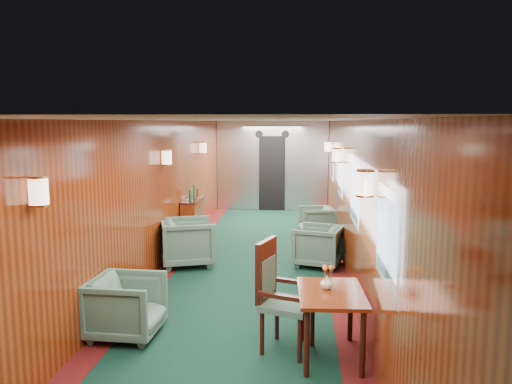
% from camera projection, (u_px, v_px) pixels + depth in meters
% --- Properties ---
extents(room, '(12.00, 12.10, 2.40)m').
position_uv_depth(room, '(249.00, 171.00, 7.53)').
color(room, '#0D2E21').
rests_on(room, ground).
extents(bulkhead, '(2.98, 0.17, 2.39)m').
position_uv_depth(bulkhead, '(272.00, 166.00, 13.42)').
color(bulkhead, silver).
rests_on(bulkhead, ground).
extents(windows_right, '(0.02, 8.60, 0.80)m').
position_uv_depth(windows_right, '(347.00, 182.00, 7.67)').
color(windows_right, silver).
rests_on(windows_right, ground).
extents(wall_sconces, '(2.97, 7.97, 0.25)m').
position_uv_depth(wall_sconces, '(252.00, 158.00, 8.07)').
color(wall_sconces, beige).
rests_on(wall_sconces, ground).
extents(dining_table, '(0.69, 0.96, 0.69)m').
position_uv_depth(dining_table, '(331.00, 302.00, 5.00)').
color(dining_table, maroon).
rests_on(dining_table, ground).
extents(side_chair, '(0.65, 0.67, 1.16)m').
position_uv_depth(side_chair, '(278.00, 291.00, 5.20)').
color(side_chair, '#1C4235').
rests_on(side_chair, ground).
extents(credenza, '(0.30, 0.97, 1.14)m').
position_uv_depth(credenza, '(193.00, 220.00, 9.88)').
color(credenza, maroon).
rests_on(credenza, ground).
extents(flower_vase, '(0.14, 0.14, 0.14)m').
position_uv_depth(flower_vase, '(327.00, 282.00, 5.06)').
color(flower_vase, silver).
rests_on(flower_vase, dining_table).
extents(armchair_left_near, '(0.78, 0.76, 0.69)m').
position_uv_depth(armchair_left_near, '(127.00, 306.00, 5.54)').
color(armchair_left_near, '#1C4235').
rests_on(armchair_left_near, ground).
extents(armchair_left_far, '(1.08, 1.07, 0.78)m').
position_uv_depth(armchair_left_far, '(188.00, 242.00, 8.30)').
color(armchair_left_far, '#1C4235').
rests_on(armchair_left_far, ground).
extents(armchair_right_near, '(0.92, 0.90, 0.68)m').
position_uv_depth(armchair_right_near, '(318.00, 246.00, 8.25)').
color(armchair_right_near, '#1C4235').
rests_on(armchair_right_near, ground).
extents(armchair_right_far, '(0.79, 0.77, 0.62)m').
position_uv_depth(armchair_right_far, '(316.00, 222.00, 10.37)').
color(armchair_right_far, '#1C4235').
rests_on(armchair_right_far, ground).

